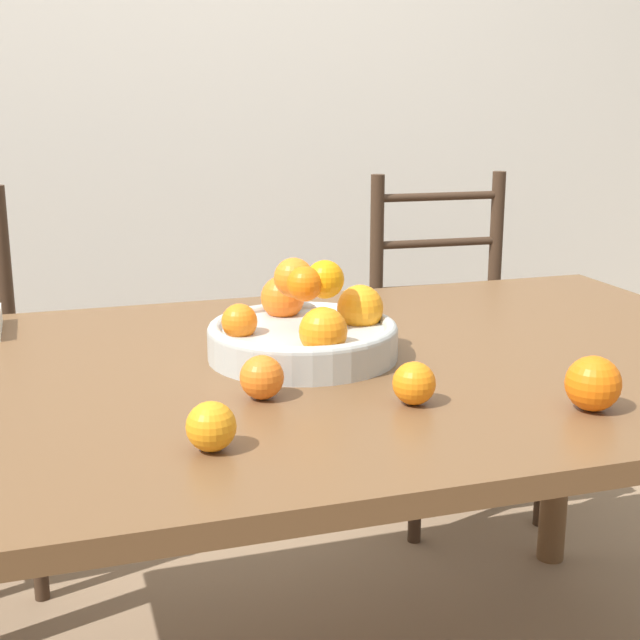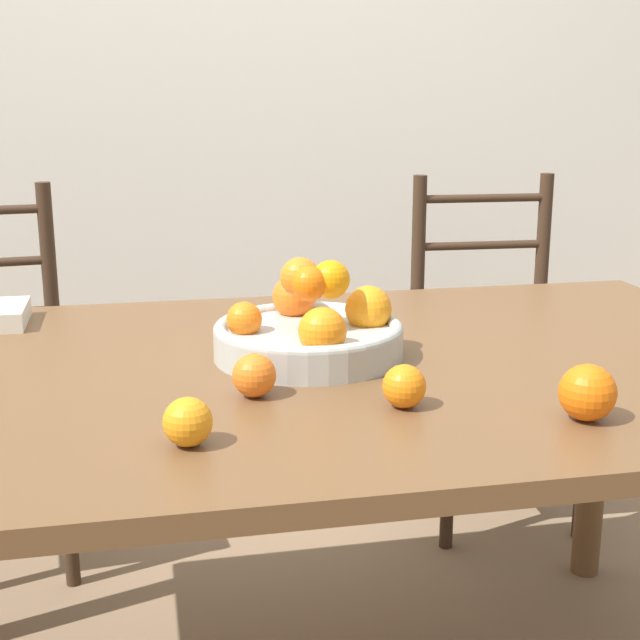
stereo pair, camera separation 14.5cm
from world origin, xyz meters
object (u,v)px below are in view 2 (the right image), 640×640
orange_loose_2 (404,386)px  chair_right (493,351)px  orange_loose_1 (188,422)px  fruit_bowl (311,329)px  orange_loose_0 (587,393)px  orange_loose_3 (254,375)px

orange_loose_2 → chair_right: (0.60, 1.09, -0.30)m
orange_loose_1 → chair_right: 1.53m
orange_loose_1 → orange_loose_2: orange_loose_1 is taller
orange_loose_1 → chair_right: (0.93, 1.18, -0.30)m
orange_loose_1 → chair_right: chair_right is taller
fruit_bowl → orange_loose_1: 0.44m
orange_loose_1 → fruit_bowl: bearing=57.2°
orange_loose_0 → orange_loose_3: (-0.45, 0.19, -0.01)m
fruit_bowl → orange_loose_1: size_ratio=5.02×
fruit_bowl → orange_loose_2: fruit_bowl is taller
orange_loose_1 → orange_loose_3: orange_loose_3 is taller
orange_loose_3 → orange_loose_1: bearing=-122.3°
orange_loose_0 → orange_loose_1: 0.56m
orange_loose_1 → orange_loose_2: 0.33m
orange_loose_1 → chair_right: size_ratio=0.07×
orange_loose_0 → chair_right: 1.29m
orange_loose_0 → orange_loose_2: size_ratio=1.25×
orange_loose_0 → orange_loose_1: orange_loose_0 is taller
orange_loose_2 → chair_right: 1.29m
orange_loose_2 → orange_loose_0: bearing=-23.3°
orange_loose_0 → orange_loose_2: (-0.24, 0.10, -0.01)m
fruit_bowl → orange_loose_1: fruit_bowl is taller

